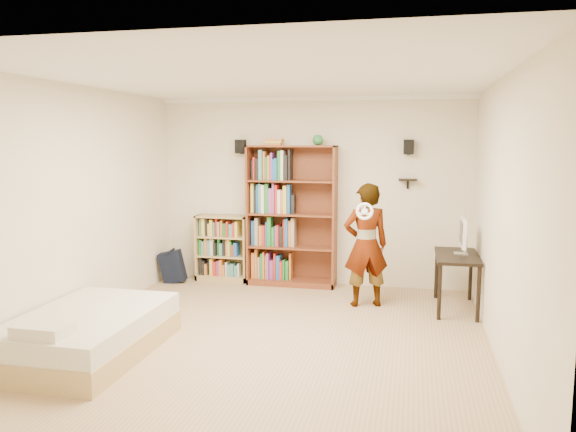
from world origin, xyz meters
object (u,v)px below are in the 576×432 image
(tall_bookshelf, at_px, (292,216))
(computer_desk, at_px, (456,282))
(daybed, at_px, (88,328))
(person, at_px, (366,245))
(low_bookshelf, at_px, (222,248))

(tall_bookshelf, height_order, computer_desk, tall_bookshelf)
(computer_desk, height_order, daybed, computer_desk)
(daybed, xyz_separation_m, person, (2.51, 2.24, 0.52))
(tall_bookshelf, height_order, person, tall_bookshelf)
(low_bookshelf, height_order, computer_desk, low_bookshelf)
(computer_desk, bearing_deg, low_bookshelf, 166.91)
(tall_bookshelf, relative_size, daybed, 1.13)
(computer_desk, bearing_deg, daybed, -147.29)
(computer_desk, xyz_separation_m, person, (-1.11, -0.08, 0.44))
(tall_bookshelf, bearing_deg, daybed, -114.29)
(computer_desk, xyz_separation_m, daybed, (-3.62, -2.33, -0.08))
(computer_desk, height_order, person, person)
(low_bookshelf, relative_size, computer_desk, 0.96)
(low_bookshelf, relative_size, person, 0.63)
(daybed, bearing_deg, tall_bookshelf, 65.71)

